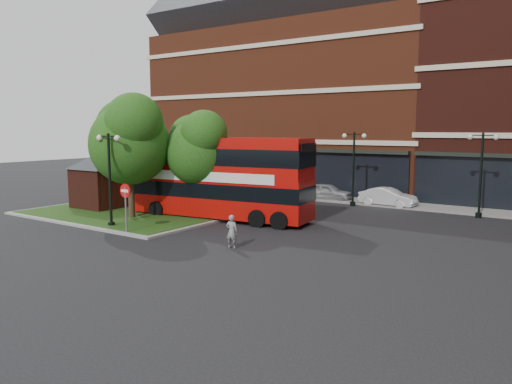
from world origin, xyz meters
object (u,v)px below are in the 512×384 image
Objects in this scene: bus at (220,172)px; car_white at (388,197)px; woman at (232,232)px; car_silver at (327,192)px.

bus is 12.18m from car_white.
bus reaches higher than car_white.
woman is 16.13m from car_silver.
woman reaches higher than car_silver.
car_silver is (1.74, 10.43, -2.10)m from bus.
bus reaches higher than car_silver.
bus is 3.04× the size of car_silver.
car_silver is 0.96× the size of car_white.
bus reaches higher than woman.
bus is 2.91× the size of car_white.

